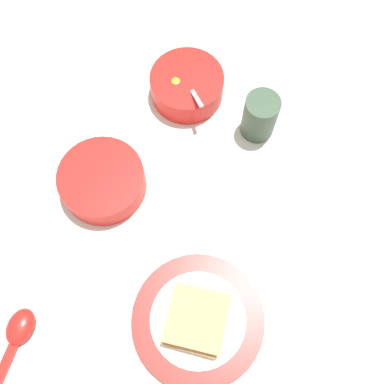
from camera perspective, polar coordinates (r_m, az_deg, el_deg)
The scene contains 7 objects.
ground_plane at distance 0.77m, azimuth -5.24°, elevation -4.74°, with size 3.00×3.00×0.00m, color beige.
egg_bowl at distance 0.86m, azimuth -0.67°, elevation 13.37°, with size 0.15×0.14×0.08m.
toast_plate at distance 0.73m, azimuth 0.76°, elevation -15.96°, with size 0.21×0.21×0.02m.
toast_sandwich at distance 0.70m, azimuth 0.59°, elevation -15.97°, with size 0.12×0.12×0.04m.
soup_spoon at distance 0.77m, azimuth -21.45°, elevation -16.80°, with size 0.14×0.12×0.03m.
congee_bowl at distance 0.78m, azimuth -11.32°, elevation 1.43°, with size 0.15×0.15×0.05m.
drinking_cup at distance 0.81m, azimuth 8.62°, elevation 9.57°, with size 0.06×0.06×0.09m.
Camera 1 is at (-0.22, 0.02, 0.73)m, focal length 42.00 mm.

